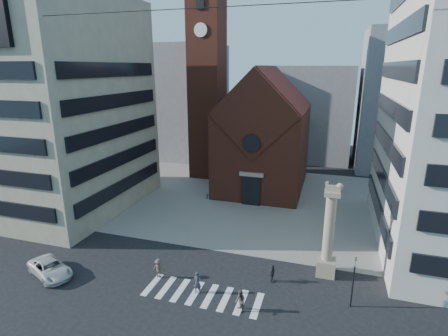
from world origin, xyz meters
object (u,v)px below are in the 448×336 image
Objects in this scene: pedestrian_1 at (240,301)px; scooter_0 at (209,195)px; white_car at (50,268)px; traffic_light at (353,281)px; pedestrian_0 at (197,283)px; pedestrian_2 at (272,273)px; lion_column at (328,239)px.

pedestrian_1 is 1.12× the size of scooter_0.
white_car reaches higher than scooter_0.
pedestrian_0 is (-11.90, -1.89, -1.35)m from traffic_light.
scooter_0 is (-11.96, 17.28, -0.35)m from pedestrian_2.
scooter_0 is (6.97, 22.17, -0.22)m from white_car.
scooter_0 is at bearing 137.86° from lion_column.
traffic_light is at bearing -37.82° from scooter_0.
pedestrian_1 is at bearing -17.38° from pedestrian_0.
pedestrian_2 is at bearing 166.99° from traffic_light.
white_car is at bearing -172.27° from traffic_light.
lion_column reaches higher than pedestrian_2.
traffic_light is 2.64× the size of pedestrian_2.
pedestrian_0 is (-9.91, -5.89, -2.52)m from lion_column.
traffic_light is 2.70× the size of scooter_0.
pedestrian_1 is 4.82m from pedestrian_2.
lion_column reaches higher than pedestrian_0.
pedestrian_0 reaches higher than scooter_0.
lion_column is at bearing -34.25° from scooter_0.
traffic_light reaches higher than pedestrian_0.
white_car is 19.55m from pedestrian_2.
pedestrian_2 is (5.57, 3.35, -0.12)m from pedestrian_0.
pedestrian_1 is at bearing -56.86° from scooter_0.
traffic_light is 25.54m from white_car.
pedestrian_0 is 4.07m from pedestrian_1.
lion_column is 11.80m from pedestrian_0.
pedestrian_1 is (3.90, -1.17, -0.05)m from pedestrian_0.
lion_column is 2.02× the size of traffic_light.
pedestrian_1 is (17.26, 0.38, 0.20)m from white_car.
traffic_light is at bearing -58.76° from white_car.
scooter_0 is at bearing 167.26° from pedestrian_1.
pedestrian_2 is (-6.33, 1.46, -1.47)m from traffic_light.
pedestrian_1 is 24.11m from scooter_0.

